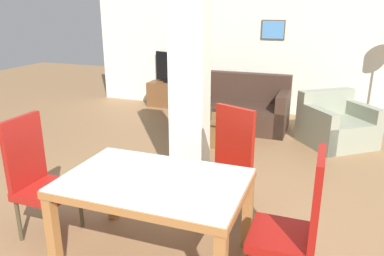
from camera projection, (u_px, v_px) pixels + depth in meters
back_wall at (265, 43)px, 7.14m from camera, size 7.20×0.09×2.70m
divider_pillar at (190, 68)px, 4.24m from camera, size 0.41×0.30×2.70m
dining_table at (154, 196)px, 2.97m from camera, size 1.44×0.95×0.74m
dining_chair_far_right at (227, 162)px, 3.63m from camera, size 0.60×0.60×1.11m
dining_chair_head_left at (37, 175)px, 3.35m from camera, size 0.46×0.46×1.11m
dining_chair_head_right at (297, 222)px, 2.61m from camera, size 0.46×0.46×1.11m
sofa at (238, 110)px, 6.50m from camera, size 1.71×0.85×0.91m
armchair at (336, 126)px, 5.70m from camera, size 1.25×1.24×0.79m
coffee_table at (218, 130)px, 5.71m from camera, size 0.77×0.57×0.42m
bottle at (209, 113)px, 5.50m from camera, size 0.06×0.06×0.27m
tv_stand at (173, 95)px, 7.83m from camera, size 1.04×0.40×0.51m
tv_screen at (172, 68)px, 7.66m from camera, size 0.88×0.40×0.62m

